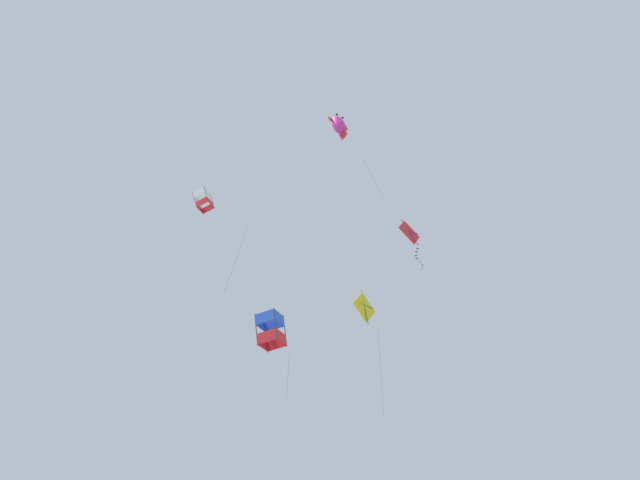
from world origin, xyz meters
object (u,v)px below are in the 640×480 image
(kite_box_near_right, at_px, (271,330))
(kite_box_highest, at_px, (204,201))
(kite_diamond_low_drifter, at_px, (364,308))
(kite_fish_far_centre, at_px, (339,125))
(kite_diamond_near_left, at_px, (409,233))

(kite_box_near_right, bearing_deg, kite_box_highest, 0.59)
(kite_box_near_right, xyz_separation_m, kite_diamond_low_drifter, (-6.16, 1.12, 0.53))
(kite_fish_far_centre, distance_m, kite_diamond_near_left, 8.49)
(kite_box_highest, distance_m, kite_diamond_near_left, 13.98)
(kite_fish_far_centre, bearing_deg, kite_box_highest, -33.79)
(kite_fish_far_centre, bearing_deg, kite_box_near_right, -99.32)
(kite_diamond_low_drifter, bearing_deg, kite_diamond_near_left, 136.31)
(kite_box_near_right, bearing_deg, kite_diamond_near_left, 102.45)
(kite_box_highest, xyz_separation_m, kite_fish_far_centre, (-7.37, -2.37, 6.08))
(kite_box_near_right, height_order, kite_diamond_low_drifter, kite_diamond_low_drifter)
(kite_box_near_right, height_order, kite_fish_far_centre, kite_fish_far_centre)
(kite_diamond_near_left, bearing_deg, kite_box_near_right, -72.09)
(kite_fish_far_centre, relative_size, kite_diamond_near_left, 1.84)
(kite_box_near_right, relative_size, kite_diamond_near_left, 1.52)
(kite_diamond_low_drifter, relative_size, kite_diamond_near_left, 2.02)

